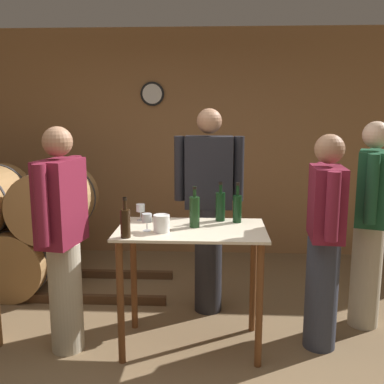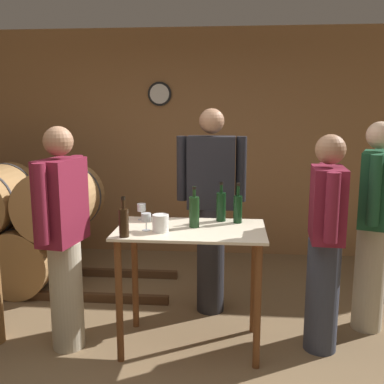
% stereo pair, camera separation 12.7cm
% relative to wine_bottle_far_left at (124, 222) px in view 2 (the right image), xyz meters
% --- Properties ---
extents(ground_plane, '(14.00, 14.00, 0.00)m').
position_rel_wine_bottle_far_left_xyz_m(ground_plane, '(0.29, -0.25, -1.03)').
color(ground_plane, brown).
extents(back_wall, '(8.40, 0.08, 2.70)m').
position_rel_wine_bottle_far_left_xyz_m(back_wall, '(0.29, 2.53, 0.32)').
color(back_wall, '#996B42').
rests_on(back_wall, ground_plane).
extents(tasting_table, '(1.08, 0.64, 0.92)m').
position_rel_wine_bottle_far_left_xyz_m(tasting_table, '(0.43, 0.26, -0.30)').
color(tasting_table, beige).
rests_on(tasting_table, ground_plane).
extents(wine_bottle_far_left, '(0.07, 0.07, 0.28)m').
position_rel_wine_bottle_far_left_xyz_m(wine_bottle_far_left, '(0.00, 0.00, 0.00)').
color(wine_bottle_far_left, black).
rests_on(wine_bottle_far_left, tasting_table).
extents(wine_bottle_left, '(0.07, 0.07, 0.30)m').
position_rel_wine_bottle_far_left_xyz_m(wine_bottle_left, '(0.45, 0.29, 0.01)').
color(wine_bottle_left, '#193819').
rests_on(wine_bottle_left, tasting_table).
extents(wine_bottle_center, '(0.07, 0.07, 0.30)m').
position_rel_wine_bottle_far_left_xyz_m(wine_bottle_center, '(0.64, 0.49, 0.01)').
color(wine_bottle_center, black).
rests_on(wine_bottle_center, tasting_table).
extents(wine_bottle_right, '(0.07, 0.07, 0.31)m').
position_rel_wine_bottle_far_left_xyz_m(wine_bottle_right, '(0.77, 0.45, 0.01)').
color(wine_bottle_right, black).
rests_on(wine_bottle_right, tasting_table).
extents(wine_glass_near_left, '(0.07, 0.07, 0.13)m').
position_rel_wine_bottle_far_left_xyz_m(wine_glass_near_left, '(0.03, 0.47, -0.01)').
color(wine_glass_near_left, silver).
rests_on(wine_glass_near_left, tasting_table).
extents(wine_glass_near_center, '(0.07, 0.07, 0.13)m').
position_rel_wine_bottle_far_left_xyz_m(wine_glass_near_center, '(0.12, 0.17, -0.02)').
color(wine_glass_near_center, silver).
rests_on(wine_glass_near_center, tasting_table).
extents(ice_bucket, '(0.12, 0.12, 0.12)m').
position_rel_wine_bottle_far_left_xyz_m(ice_bucket, '(0.23, 0.15, -0.05)').
color(ice_bucket, white).
rests_on(ice_bucket, tasting_table).
extents(person_host, '(0.29, 0.58, 1.66)m').
position_rel_wine_bottle_far_left_xyz_m(person_host, '(-0.49, 0.16, -0.15)').
color(person_host, '#B7AD93').
rests_on(person_host, ground_plane).
extents(person_visitor_with_scarf, '(0.59, 0.24, 1.78)m').
position_rel_wine_bottle_far_left_xyz_m(person_visitor_with_scarf, '(0.55, 0.88, -0.08)').
color(person_visitor_with_scarf, '#232328').
rests_on(person_visitor_with_scarf, ground_plane).
extents(person_visitor_bearded, '(0.34, 0.56, 1.68)m').
position_rel_wine_bottle_far_left_xyz_m(person_visitor_bearded, '(1.84, 0.66, -0.14)').
color(person_visitor_bearded, '#B7AD93').
rests_on(person_visitor_bearded, ground_plane).
extents(person_visitor_near_door, '(0.25, 0.59, 1.60)m').
position_rel_wine_bottle_far_left_xyz_m(person_visitor_near_door, '(1.40, 0.29, -0.18)').
color(person_visitor_near_door, '#333847').
rests_on(person_visitor_near_door, ground_plane).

